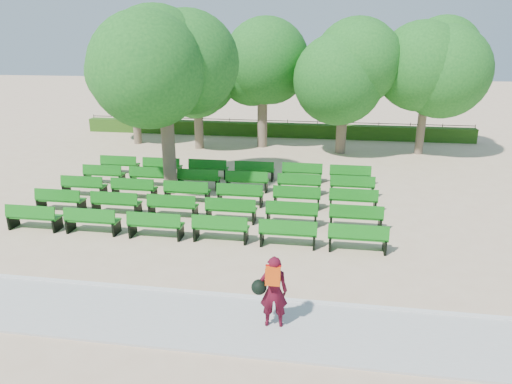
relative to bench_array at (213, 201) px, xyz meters
The scene contains 9 objects.
ground 0.95m from the bench_array, 37.35° to the right, with size 120.00×120.00×0.00m, color tan.
paving 8.01m from the bench_array, 84.62° to the right, with size 30.00×2.20×0.06m, color #B3B3AE.
curb 6.86m from the bench_array, 83.72° to the right, with size 30.00×0.12×0.10m, color silver.
hedge 13.45m from the bench_array, 86.80° to the left, with size 26.00×0.70×0.90m, color #2B5415.
fence 13.85m from the bench_array, 86.89° to the left, with size 26.00×0.10×1.02m, color black, non-canonical shape.
tree_line 9.46m from the bench_array, 85.45° to the left, with size 21.80×6.80×7.04m, color #1E661E, non-canonical shape.
bench_array is the anchor object (origin of this frame).
tree_among 5.17m from the bench_array, 153.36° to the left, with size 4.96×4.96×6.94m.
person 8.63m from the bench_array, 67.07° to the right, with size 0.84×0.52×1.74m.
Camera 1 is at (3.61, -16.24, 6.32)m, focal length 32.00 mm.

